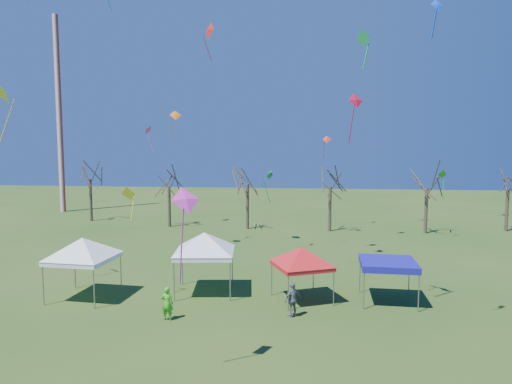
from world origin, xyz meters
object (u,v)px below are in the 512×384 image
at_px(tree_0, 89,164).
at_px(tree_4, 427,172).
at_px(tree_2, 247,168).
at_px(tree_1, 169,172).
at_px(tent_blue, 388,264).
at_px(person_green, 167,303).
at_px(tent_white_mid, 204,237).
at_px(radio_mast, 59,115).
at_px(person_grey, 293,299).
at_px(tree_3, 330,171).
at_px(tent_red, 302,251).
at_px(tent_white_west, 82,242).
at_px(tree_5, 509,174).

xyz_separation_m(tree_0, tree_4, (36.20, -3.38, -0.43)).
bearing_deg(tree_4, tree_2, 178.78).
xyz_separation_m(tree_1, tree_4, (26.12, -0.65, 0.27)).
relative_size(tree_4, tent_blue, 2.57).
bearing_deg(person_green, tree_0, -53.28).
height_order(tree_1, tent_white_mid, tree_1).
height_order(radio_mast, person_grey, radio_mast).
relative_size(tree_1, tree_2, 0.92).
distance_m(tree_2, tree_3, 8.41).
height_order(tree_2, tent_red, tree_2).
relative_size(tent_white_west, person_green, 2.70).
bearing_deg(tree_5, person_grey, -128.78).
bearing_deg(tent_white_mid, radio_mast, 130.45).
bearing_deg(radio_mast, tent_white_mid, -49.55).
relative_size(radio_mast, tree_5, 3.35).
distance_m(tree_2, tent_blue, 24.05).
bearing_deg(tree_3, tent_white_mid, -111.81).
xyz_separation_m(radio_mast, tree_1, (17.23, -9.35, -6.71)).
distance_m(tree_0, tent_blue, 38.06).
bearing_deg(person_grey, tree_1, -104.51).
xyz_separation_m(tent_white_mid, person_grey, (5.24, -3.24, -2.44)).
bearing_deg(tent_red, tree_3, 83.22).
height_order(tent_white_west, tent_white_mid, tent_white_mid).
relative_size(tree_0, tree_1, 1.12).
bearing_deg(tree_5, tent_blue, -124.13).
bearing_deg(tent_red, radio_mast, 135.38).
xyz_separation_m(tree_5, tent_white_mid, (-25.85, -22.41, -2.40)).
xyz_separation_m(tree_3, tent_white_mid, (-8.16, -20.39, -2.75)).
height_order(tree_0, tree_4, tree_0).
relative_size(tree_0, person_grey, 4.75).
xyz_separation_m(tent_red, tent_blue, (4.69, 0.29, -0.67)).
distance_m(tree_1, tree_3, 16.81).
distance_m(tent_white_west, tent_red, 12.26).
relative_size(tree_3, person_green, 4.72).
bearing_deg(person_green, tent_blue, -156.51).
relative_size(tree_5, tent_blue, 2.44).
xyz_separation_m(tent_white_mid, person_green, (-0.89, -4.37, -2.49)).
xyz_separation_m(tree_1, tent_white_mid, (8.64, -21.00, -2.46)).
xyz_separation_m(radio_mast, tent_blue, (36.21, -30.81, -10.36)).
height_order(tent_white_mid, person_grey, tent_white_mid).
bearing_deg(tree_2, tree_0, 170.76).
distance_m(tree_5, tent_white_mid, 34.30).
bearing_deg(tent_blue, tree_0, 140.22).
bearing_deg(tent_blue, person_green, -160.84).
relative_size(radio_mast, tree_2, 3.06).
relative_size(tree_1, tree_4, 0.96).
height_order(tree_3, person_grey, tree_3).
bearing_deg(tent_white_west, tree_3, 56.32).
height_order(tree_4, tree_5, tree_4).
bearing_deg(tent_red, tree_4, 60.71).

